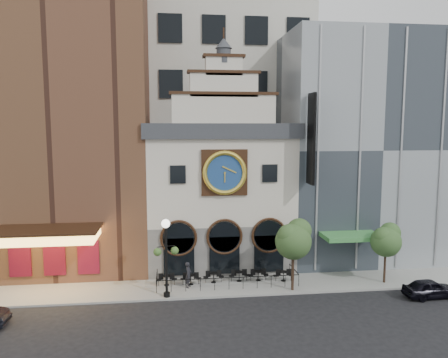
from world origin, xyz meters
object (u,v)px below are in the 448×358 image
at_px(pedestrian, 188,275).
at_px(lamppost, 166,249).
at_px(bistro_0, 167,279).
at_px(tree_right, 386,239).
at_px(bistro_5, 283,275).
at_px(tree_left, 294,238).
at_px(bistro_3, 239,275).
at_px(bistro_4, 258,275).
at_px(bistro_2, 214,277).
at_px(car_right, 431,288).
at_px(bistro_1, 191,279).

distance_m(pedestrian, lamppost, 3.38).
distance_m(bistro_0, tree_right, 17.04).
distance_m(bistro_5, tree_left, 3.90).
relative_size(bistro_3, tree_right, 0.34).
bearing_deg(bistro_4, bistro_0, -178.60).
bearing_deg(bistro_2, bistro_0, -177.28).
bearing_deg(tree_left, car_right, -13.54).
bearing_deg(car_right, bistro_3, 68.11).
relative_size(bistro_5, car_right, 0.41).
relative_size(bistro_0, pedestrian, 0.82).
bearing_deg(car_right, tree_right, 30.74).
bearing_deg(bistro_0, bistro_4, 1.40).
bearing_deg(car_right, bistro_0, 74.17).
relative_size(lamppost, tree_left, 1.06).
distance_m(lamppost, tree_left, 9.24).
bearing_deg(bistro_5, pedestrian, -176.71).
distance_m(bistro_0, car_right, 19.16).
xyz_separation_m(bistro_0, tree_right, (16.73, -1.36, 2.94)).
bearing_deg(bistro_4, bistro_1, -177.57).
distance_m(bistro_2, tree_left, 6.97).
bearing_deg(pedestrian, bistro_3, -59.32).
distance_m(bistro_2, car_right, 15.73).
bearing_deg(bistro_5, tree_right, -8.91).
xyz_separation_m(car_right, tree_right, (-1.95, 2.93, 2.89)).
xyz_separation_m(bistro_3, bistro_5, (3.44, -0.37, 0.00)).
xyz_separation_m(pedestrian, lamppost, (-1.59, -1.64, 2.49)).
xyz_separation_m(car_right, pedestrian, (-17.05, 3.71, 0.45)).
relative_size(lamppost, tree_right, 1.20).
bearing_deg(bistro_1, pedestrian, -111.25).
bearing_deg(bistro_5, bistro_2, 176.54).
xyz_separation_m(bistro_0, bistro_4, (7.10, 0.17, 0.00)).
xyz_separation_m(bistro_1, bistro_3, (3.76, 0.26, 0.00)).
distance_m(bistro_4, lamppost, 8.04).
xyz_separation_m(bistro_2, car_right, (15.08, -4.46, 0.05)).
bearing_deg(tree_left, pedestrian, 169.29).
height_order(bistro_1, bistro_2, same).
xyz_separation_m(bistro_4, car_right, (11.57, -4.47, 0.05)).
bearing_deg(bistro_5, car_right, -23.22).
relative_size(bistro_1, bistro_5, 1.00).
relative_size(car_right, tree_right, 0.84).
xyz_separation_m(bistro_1, tree_left, (7.42, -1.98, 3.41)).
distance_m(bistro_3, lamppost, 6.77).
height_order(bistro_3, bistro_5, same).
distance_m(bistro_2, pedestrian, 2.16).
relative_size(bistro_1, tree_right, 0.34).
bearing_deg(car_right, bistro_2, 70.63).
xyz_separation_m(bistro_3, tree_right, (11.13, -1.58, 2.94)).
bearing_deg(car_right, lamppost, 80.78).
relative_size(pedestrian, tree_right, 0.42).
bearing_deg(bistro_3, car_right, -19.01).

